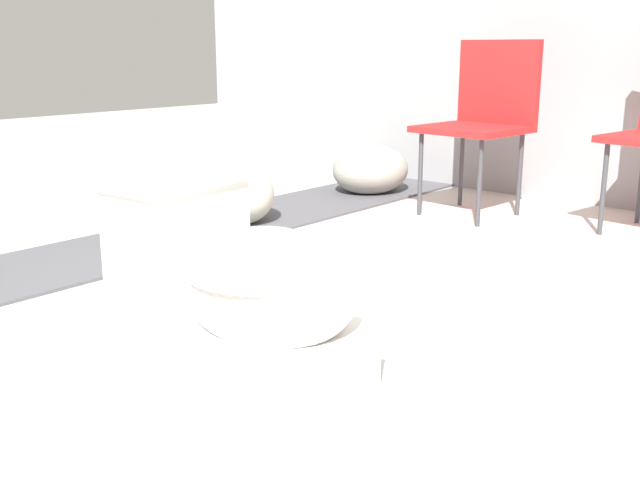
{
  "coord_description": "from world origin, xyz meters",
  "views": [
    {
      "loc": [
        1.29,
        -1.37,
        0.8
      ],
      "look_at": [
        0.03,
        0.11,
        0.3
      ],
      "focal_mm": 42.0,
      "sensor_mm": 36.0,
      "label": 1
    }
  ],
  "objects_px": {
    "folding_chair_left": "(485,108)",
    "boulder_near": "(370,170)",
    "toilet": "(240,296)",
    "boulder_far": "(238,194)"
  },
  "relations": [
    {
      "from": "toilet",
      "to": "folding_chair_left",
      "type": "height_order",
      "value": "folding_chair_left"
    },
    {
      "from": "toilet",
      "to": "boulder_far",
      "type": "height_order",
      "value": "toilet"
    },
    {
      "from": "boulder_near",
      "to": "toilet",
      "type": "bearing_deg",
      "value": -60.55
    },
    {
      "from": "folding_chair_left",
      "to": "boulder_near",
      "type": "height_order",
      "value": "folding_chair_left"
    },
    {
      "from": "boulder_near",
      "to": "boulder_far",
      "type": "distance_m",
      "value": 0.99
    },
    {
      "from": "boulder_far",
      "to": "toilet",
      "type": "bearing_deg",
      "value": -43.11
    },
    {
      "from": "toilet",
      "to": "boulder_near",
      "type": "bearing_deg",
      "value": 116.94
    },
    {
      "from": "folding_chair_left",
      "to": "boulder_near",
      "type": "relative_size",
      "value": 1.87
    },
    {
      "from": "boulder_near",
      "to": "boulder_far",
      "type": "relative_size",
      "value": 1.22
    },
    {
      "from": "toilet",
      "to": "boulder_near",
      "type": "xyz_separation_m",
      "value": [
        -1.21,
        2.15,
        -0.08
      ]
    }
  ]
}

